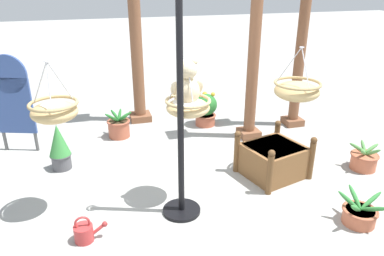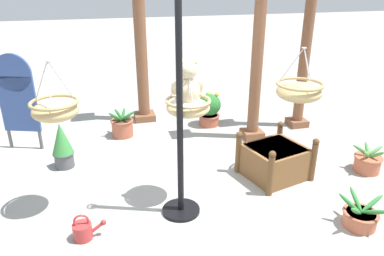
{
  "view_description": "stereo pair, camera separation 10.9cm",
  "coord_description": "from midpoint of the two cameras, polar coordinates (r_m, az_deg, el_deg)",
  "views": [
    {
      "loc": [
        -1.07,
        -3.69,
        2.6
      ],
      "look_at": [
        -0.02,
        0.02,
        0.96
      ],
      "focal_mm": 34.48,
      "sensor_mm": 36.0,
      "label": 1
    },
    {
      "loc": [
        -0.96,
        -3.72,
        2.6
      ],
      "look_at": [
        -0.02,
        0.02,
        0.96
      ],
      "focal_mm": 34.48,
      "sensor_mm": 36.0,
      "label": 2
    }
  ],
  "objects": [
    {
      "name": "ground_plane",
      "position": [
        4.64,
        -0.31,
        -11.07
      ],
      "size": [
        40.0,
        40.0,
        0.0
      ],
      "primitive_type": "plane",
      "color": "#9E9E99"
    },
    {
      "name": "hanging_basket_left_high",
      "position": [
        4.13,
        -21.24,
        2.52
      ],
      "size": [
        0.51,
        0.51,
        0.65
      ],
      "color": "tan"
    },
    {
      "name": "greenhouse_pillar_far_back",
      "position": [
        6.65,
        16.08,
        12.34
      ],
      "size": [
        0.34,
        0.34,
        3.04
      ],
      "color": "brown",
      "rests_on": "ground"
    },
    {
      "name": "display_pole_central",
      "position": [
        4.03,
        -2.5,
        -3.65
      ],
      "size": [
        0.44,
        0.44,
        2.52
      ],
      "color": "black",
      "rests_on": "ground"
    },
    {
      "name": "teddy_bear",
      "position": [
        4.07,
        -1.49,
        6.57
      ],
      "size": [
        0.37,
        0.33,
        0.54
      ],
      "color": "beige"
    },
    {
      "name": "hanging_basket_with_teddy",
      "position": [
        4.12,
        -1.37,
        3.38
      ],
      "size": [
        0.52,
        0.52,
        0.57
      ],
      "color": "tan"
    },
    {
      "name": "watering_can",
      "position": [
        4.15,
        -17.03,
        -15.17
      ],
      "size": [
        0.35,
        0.2,
        0.3
      ],
      "color": "#B23333",
      "rests_on": "ground"
    },
    {
      "name": "greenhouse_pillar_left",
      "position": [
        5.96,
        9.0,
        11.0
      ],
      "size": [
        0.35,
        0.35,
        2.87
      ],
      "color": "brown",
      "rests_on": "ground"
    },
    {
      "name": "potted_plant_flowering_red",
      "position": [
        5.5,
        -20.37,
        -2.75
      ],
      "size": [
        0.3,
        0.3,
        0.68
      ],
      "color": "#4C4C51",
      "rests_on": "ground"
    },
    {
      "name": "wooden_planter_box",
      "position": [
        5.16,
        11.84,
        -4.71
      ],
      "size": [
        0.97,
        0.93,
        0.62
      ],
      "color": "brown",
      "rests_on": "ground"
    },
    {
      "name": "greenhouse_pillar_right",
      "position": [
        6.72,
        -9.07,
        12.34
      ],
      "size": [
        0.4,
        0.4,
        2.87
      ],
      "color": "brown",
      "rests_on": "ground"
    },
    {
      "name": "potted_plant_trailing_ivy",
      "position": [
        4.57,
        23.86,
        -12.01
      ],
      "size": [
        0.55,
        0.56,
        0.36
      ],
      "color": "#BC6042",
      "rests_on": "ground"
    },
    {
      "name": "potted_plant_fern_front",
      "position": [
        6.37,
        -11.74,
        0.21
      ],
      "size": [
        0.46,
        0.44,
        0.45
      ],
      "color": "#AD563D",
      "rests_on": "ground"
    },
    {
      "name": "hanging_basket_right_low",
      "position": [
        4.93,
        15.31,
        5.69
      ],
      "size": [
        0.6,
        0.6,
        0.69
      ],
      "color": "tan"
    },
    {
      "name": "display_sign_board",
      "position": [
        6.15,
        -26.58,
        4.49
      ],
      "size": [
        0.56,
        0.22,
        1.52
      ],
      "color": "#334C8C",
      "rests_on": "ground"
    },
    {
      "name": "potted_plant_small_succulent",
      "position": [
        5.76,
        24.57,
        -4.44
      ],
      "size": [
        0.43,
        0.41,
        0.39
      ],
      "color": "#BC6042",
      "rests_on": "ground"
    },
    {
      "name": "potted_plant_bushy_green",
      "position": [
        6.69,
        1.62,
        2.96
      ],
      "size": [
        0.42,
        0.42,
        0.62
      ],
      "color": "#AD563D",
      "rests_on": "ground"
    }
  ]
}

